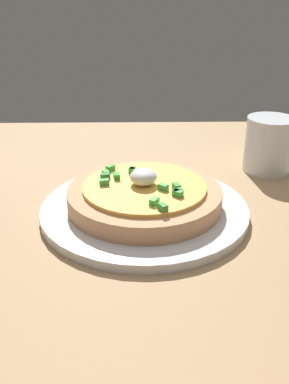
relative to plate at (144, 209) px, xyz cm
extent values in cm
cube|color=tan|center=(4.23, 2.17, -1.93)|extent=(106.36, 85.89, 2.56)
cylinder|color=silver|center=(0.00, 0.00, 0.00)|extent=(28.92, 28.92, 1.30)
cylinder|color=tan|center=(0.00, 0.00, 1.92)|extent=(21.26, 21.26, 2.53)
cylinder|color=#E9B04C|center=(0.00, 0.00, 3.46)|extent=(17.00, 17.00, 0.55)
ellipsoid|color=white|center=(-0.15, 0.22, 4.84)|extent=(3.70, 3.70, 2.21)
cube|color=#4DB74F|center=(1.09, -5.81, 4.13)|extent=(1.36, 1.51, 0.80)
cube|color=green|center=(-3.87, 2.28, 4.13)|extent=(1.02, 1.40, 0.80)
cube|color=#51B144|center=(-1.66, 4.40, 4.13)|extent=(1.06, 1.42, 0.80)
cube|color=green|center=(3.77, -1.53, 4.13)|extent=(1.18, 1.47, 0.80)
cube|color=green|center=(-5.46, 3.17, 4.13)|extent=(1.24, 1.49, 0.80)
cube|color=#2D8039|center=(-5.51, 2.52, 4.13)|extent=(1.43, 1.08, 0.80)
cube|color=green|center=(2.07, -7.29, 4.13)|extent=(1.32, 1.51, 0.80)
cube|color=#50AC50|center=(-1.52, 4.03, 4.13)|extent=(1.51, 1.38, 0.80)
cube|color=#49AD4F|center=(2.46, -1.62, 4.13)|extent=(1.50, 1.43, 0.80)
cube|color=#347D2D|center=(4.39, -3.15, 4.13)|extent=(1.50, 1.26, 0.80)
cube|color=#4DB24D|center=(-5.50, 0.13, 4.13)|extent=(1.41, 1.04, 0.80)
cube|color=green|center=(-4.94, 5.15, 4.13)|extent=(1.41, 1.50, 0.80)
cube|color=#4FBB51|center=(3.97, -3.56, 4.13)|extent=(1.49, 1.44, 0.80)
cylinder|color=silver|center=(21.52, 15.35, 4.01)|extent=(8.19, 8.19, 9.33)
cylinder|color=#3D1C09|center=(21.52, 15.35, 2.58)|extent=(7.21, 7.21, 5.66)
camera|label=1|loc=(-1.01, -52.16, 27.84)|focal=39.30mm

